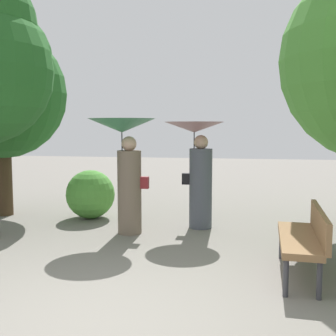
# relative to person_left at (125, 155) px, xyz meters

# --- Properties ---
(ground_plane) EXTENTS (40.00, 40.00, 0.00)m
(ground_plane) POSITION_rel_person_left_xyz_m (0.64, -3.15, -1.35)
(ground_plane) COLOR slate
(person_left) EXTENTS (1.13, 1.13, 1.95)m
(person_left) POSITION_rel_person_left_xyz_m (0.00, 0.00, 0.00)
(person_left) COLOR #6B5B4C
(person_left) RESTS_ON ground
(person_right) EXTENTS (1.07, 1.07, 1.90)m
(person_right) POSITION_rel_person_left_xyz_m (1.16, 0.60, -0.11)
(person_right) COLOR #474C56
(person_right) RESTS_ON ground
(park_bench) EXTENTS (0.57, 1.52, 0.83)m
(park_bench) POSITION_rel_person_left_xyz_m (2.71, -1.64, -0.84)
(park_bench) COLOR #38383D
(park_bench) RESTS_ON ground
(tree_mid_left) EXTENTS (2.62, 2.62, 4.19)m
(tree_mid_left) POSITION_rel_person_left_xyz_m (-2.86, 0.97, 1.34)
(tree_mid_left) COLOR #42301E
(tree_mid_left) RESTS_ON ground
(bush_path_left) EXTENTS (0.96, 0.96, 0.96)m
(bush_path_left) POSITION_rel_person_left_xyz_m (-1.01, 0.99, -0.87)
(bush_path_left) COLOR #4C9338
(bush_path_left) RESTS_ON ground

